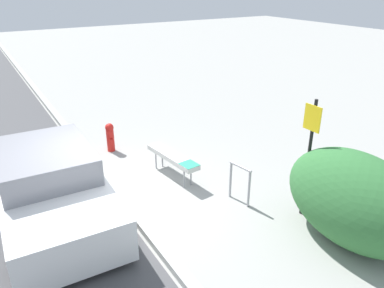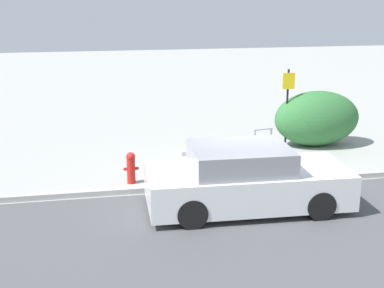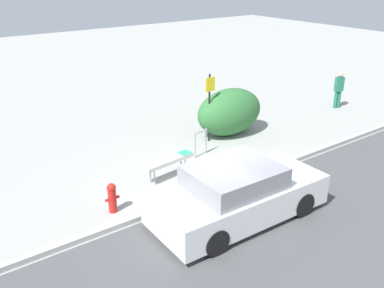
{
  "view_description": "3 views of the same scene",
  "coord_description": "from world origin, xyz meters",
  "px_view_note": "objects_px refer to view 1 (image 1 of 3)",
  "views": [
    {
      "loc": [
        6.22,
        -2.13,
        4.19
      ],
      "look_at": [
        -0.29,
        1.78,
        0.81
      ],
      "focal_mm": 35.0,
      "sensor_mm": 36.0,
      "label": 1
    },
    {
      "loc": [
        -3.39,
        -11.41,
        4.44
      ],
      "look_at": [
        -1.07,
        0.86,
        0.83
      ],
      "focal_mm": 50.0,
      "sensor_mm": 36.0,
      "label": 2
    },
    {
      "loc": [
        -6.3,
        -7.65,
        5.55
      ],
      "look_at": [
        0.37,
        1.45,
        0.77
      ],
      "focal_mm": 40.0,
      "sensor_mm": 36.0,
      "label": 3
    }
  ],
  "objects_px": {
    "fire_hydrant": "(110,136)",
    "parked_car_near": "(50,186)",
    "bike_rack": "(240,180)",
    "sign_post": "(309,149)",
    "bench": "(173,157)"
  },
  "relations": [
    {
      "from": "bench",
      "to": "fire_hydrant",
      "type": "relative_size",
      "value": 2.13
    },
    {
      "from": "parked_car_near",
      "to": "bike_rack",
      "type": "bearing_deg",
      "value": 67.91
    },
    {
      "from": "fire_hydrant",
      "to": "parked_car_near",
      "type": "relative_size",
      "value": 0.18
    },
    {
      "from": "parked_car_near",
      "to": "bench",
      "type": "bearing_deg",
      "value": 94.93
    },
    {
      "from": "bike_rack",
      "to": "parked_car_near",
      "type": "height_order",
      "value": "parked_car_near"
    },
    {
      "from": "sign_post",
      "to": "parked_car_near",
      "type": "xyz_separation_m",
      "value": [
        -2.41,
        -4.11,
        -0.76
      ]
    },
    {
      "from": "fire_hydrant",
      "to": "parked_car_near",
      "type": "height_order",
      "value": "parked_car_near"
    },
    {
      "from": "sign_post",
      "to": "parked_car_near",
      "type": "bearing_deg",
      "value": -120.4
    },
    {
      "from": "bench",
      "to": "sign_post",
      "type": "xyz_separation_m",
      "value": [
        2.57,
        1.42,
        0.89
      ]
    },
    {
      "from": "sign_post",
      "to": "fire_hydrant",
      "type": "height_order",
      "value": "sign_post"
    },
    {
      "from": "bike_rack",
      "to": "bench",
      "type": "bearing_deg",
      "value": -158.18
    },
    {
      "from": "bike_rack",
      "to": "parked_car_near",
      "type": "distance_m",
      "value": 3.64
    },
    {
      "from": "fire_hydrant",
      "to": "sign_post",
      "type": "bearing_deg",
      "value": 24.83
    },
    {
      "from": "bike_rack",
      "to": "sign_post",
      "type": "distance_m",
      "value": 1.51
    },
    {
      "from": "sign_post",
      "to": "fire_hydrant",
      "type": "bearing_deg",
      "value": -155.17
    }
  ]
}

